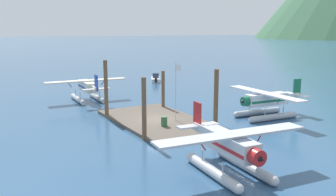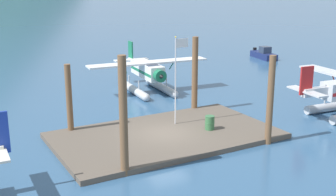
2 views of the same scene
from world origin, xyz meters
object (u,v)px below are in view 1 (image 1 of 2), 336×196
at_px(seaplane_cream_port_aft, 87,89).
at_px(seaplane_silver_stbd_aft, 230,149).
at_px(seaplane_white_bow_right, 266,103).
at_px(boat_white_open_west, 156,79).
at_px(flagpole, 176,85).
at_px(fuel_drum, 164,121).

bearing_deg(seaplane_cream_port_aft, seaplane_silver_stbd_aft, 0.49).
distance_m(seaplane_white_bow_right, boat_white_open_west, 29.75).
height_order(seaplane_white_bow_right, seaplane_silver_stbd_aft, same).
bearing_deg(flagpole, seaplane_cream_port_aft, -166.22).
xyz_separation_m(seaplane_white_bow_right, seaplane_silver_stbd_aft, (9.62, -12.96, 0.00)).
relative_size(seaplane_cream_port_aft, seaplane_silver_stbd_aft, 1.00).
xyz_separation_m(flagpole, boat_white_open_west, (-26.99, 12.34, -3.36)).
xyz_separation_m(fuel_drum, seaplane_silver_stbd_aft, (11.05, -1.57, 0.84)).
bearing_deg(flagpole, seaplane_silver_stbd_aft, -16.43).
xyz_separation_m(seaplane_cream_port_aft, seaplane_silver_stbd_aft, (27.86, 0.24, 0.00)).
relative_size(flagpole, fuel_drum, 6.44).
bearing_deg(seaplane_white_bow_right, fuel_drum, -97.13).
distance_m(seaplane_silver_stbd_aft, boat_white_open_west, 42.33).
xyz_separation_m(seaplane_cream_port_aft, boat_white_open_west, (-11.34, 16.18, -1.09)).
bearing_deg(boat_white_open_west, seaplane_silver_stbd_aft, -22.13).
height_order(seaplane_white_bow_right, seaplane_cream_port_aft, same).
height_order(seaplane_silver_stbd_aft, boat_white_open_west, seaplane_silver_stbd_aft).
distance_m(flagpole, seaplane_silver_stbd_aft, 12.93).
bearing_deg(seaplane_silver_stbd_aft, fuel_drum, 171.90).
height_order(seaplane_cream_port_aft, boat_white_open_west, seaplane_cream_port_aft).
xyz_separation_m(fuel_drum, boat_white_open_west, (-28.15, 14.37, -0.25)).
xyz_separation_m(flagpole, seaplane_silver_stbd_aft, (12.21, -3.60, -2.27)).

